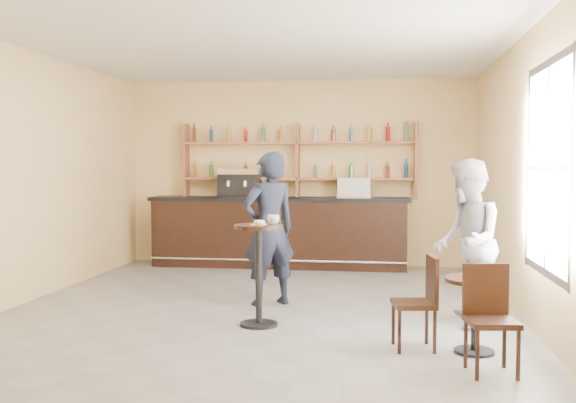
# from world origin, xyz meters

# --- Properties ---
(floor) EXTENTS (7.00, 7.00, 0.00)m
(floor) POSITION_xyz_m (0.00, 0.00, 0.00)
(floor) COLOR slate
(floor) RESTS_ON ground
(ceiling) EXTENTS (7.00, 7.00, 0.00)m
(ceiling) POSITION_xyz_m (0.00, 0.00, 3.20)
(ceiling) COLOR white
(ceiling) RESTS_ON wall_back
(wall_back) EXTENTS (7.00, 0.00, 7.00)m
(wall_back) POSITION_xyz_m (0.00, 3.50, 1.60)
(wall_back) COLOR #F7CF8C
(wall_back) RESTS_ON floor
(wall_front) EXTENTS (7.00, 0.00, 7.00)m
(wall_front) POSITION_xyz_m (0.00, -3.50, 1.60)
(wall_front) COLOR #F7CF8C
(wall_front) RESTS_ON floor
(wall_left) EXTENTS (0.00, 7.00, 7.00)m
(wall_left) POSITION_xyz_m (-3.00, 0.00, 1.60)
(wall_left) COLOR #F7CF8C
(wall_left) RESTS_ON floor
(wall_right) EXTENTS (0.00, 7.00, 7.00)m
(wall_right) POSITION_xyz_m (3.00, 0.00, 1.60)
(wall_right) COLOR #F7CF8C
(wall_right) RESTS_ON floor
(window_pane) EXTENTS (0.00, 2.00, 2.00)m
(window_pane) POSITION_xyz_m (2.99, -1.20, 1.70)
(window_pane) COLOR white
(window_pane) RESTS_ON wall_right
(window_frame) EXTENTS (0.04, 1.70, 2.10)m
(window_frame) POSITION_xyz_m (2.99, -1.20, 1.70)
(window_frame) COLOR black
(window_frame) RESTS_ON wall_right
(shelf_unit) EXTENTS (4.00, 0.26, 1.40)m
(shelf_unit) POSITION_xyz_m (0.00, 3.37, 1.81)
(shelf_unit) COLOR brown
(shelf_unit) RESTS_ON wall_back
(liquor_bottles) EXTENTS (3.68, 0.10, 1.00)m
(liquor_bottles) POSITION_xyz_m (0.00, 3.37, 1.98)
(liquor_bottles) COLOR #8C5919
(liquor_bottles) RESTS_ON shelf_unit
(bar_counter) EXTENTS (4.40, 0.86, 1.19)m
(bar_counter) POSITION_xyz_m (-0.30, 3.15, 0.60)
(bar_counter) COLOR black
(bar_counter) RESTS_ON floor
(espresso_machine) EXTENTS (0.70, 0.47, 0.48)m
(espresso_machine) POSITION_xyz_m (-0.98, 3.15, 1.43)
(espresso_machine) COLOR black
(espresso_machine) RESTS_ON bar_counter
(pastry_case) EXTENTS (0.58, 0.47, 0.33)m
(pastry_case) POSITION_xyz_m (0.98, 3.15, 1.36)
(pastry_case) COLOR silver
(pastry_case) RESTS_ON bar_counter
(pedestal_table) EXTENTS (0.62, 0.62, 1.09)m
(pedestal_table) POSITION_xyz_m (0.13, -0.89, 0.55)
(pedestal_table) COLOR black
(pedestal_table) RESTS_ON floor
(napkin) EXTENTS (0.16, 0.16, 0.00)m
(napkin) POSITION_xyz_m (0.13, -0.89, 1.10)
(napkin) COLOR white
(napkin) RESTS_ON pedestal_table
(donut) EXTENTS (0.13, 0.13, 0.04)m
(donut) POSITION_xyz_m (0.14, -0.90, 1.12)
(donut) COLOR #E79354
(donut) RESTS_ON napkin
(cup_pedestal) EXTENTS (0.14, 0.14, 0.10)m
(cup_pedestal) POSITION_xyz_m (0.27, -0.79, 1.14)
(cup_pedestal) COLOR white
(cup_pedestal) RESTS_ON pedestal_table
(man_main) EXTENTS (0.83, 0.77, 1.90)m
(man_main) POSITION_xyz_m (0.06, 0.15, 0.95)
(man_main) COLOR black
(man_main) RESTS_ON floor
(cafe_table) EXTENTS (0.63, 0.63, 0.70)m
(cafe_table) POSITION_xyz_m (2.28, -1.61, 0.35)
(cafe_table) COLOR black
(cafe_table) RESTS_ON floor
(cup_cafe) EXTENTS (0.12, 0.12, 0.09)m
(cup_cafe) POSITION_xyz_m (2.33, -1.61, 0.74)
(cup_cafe) COLOR white
(cup_cafe) RESTS_ON cafe_table
(chair_west) EXTENTS (0.44, 0.44, 0.88)m
(chair_west) POSITION_xyz_m (1.73, -1.56, 0.44)
(chair_west) COLOR black
(chair_west) RESTS_ON floor
(chair_south) EXTENTS (0.44, 0.44, 0.90)m
(chair_south) POSITION_xyz_m (2.33, -2.21, 0.45)
(chair_south) COLOR black
(chair_south) RESTS_ON floor
(patron_second) EXTENTS (0.71, 0.90, 1.80)m
(patron_second) POSITION_xyz_m (2.34, -0.57, 0.90)
(patron_second) COLOR gray
(patron_second) RESTS_ON floor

